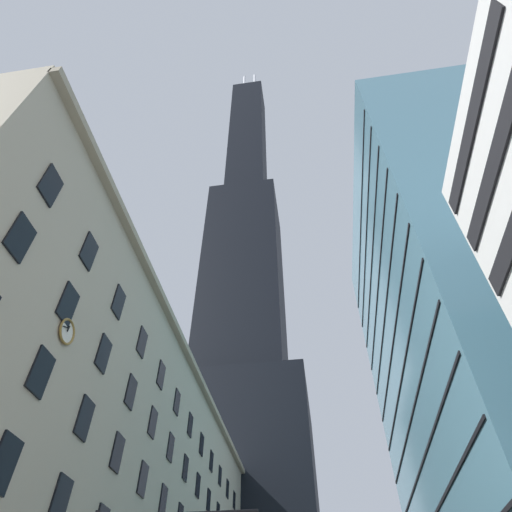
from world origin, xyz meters
The scene contains 3 objects.
station_building centered at (-17.69, 29.68, 13.57)m, with size 14.05×71.37×27.18m.
dark_skyscraper centered at (-13.97, 72.97, 66.26)m, with size 29.04×29.04×221.62m.
glass_office_midrise centered at (19.18, 28.18, 27.47)m, with size 16.46×37.15×54.95m.
Camera 1 is at (2.01, -13.82, 1.57)m, focal length 30.19 mm.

